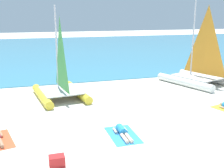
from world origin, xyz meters
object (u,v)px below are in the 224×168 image
sailboat_yellow (60,85)px  towel_middle (123,135)px  sailboat_white (198,71)px  sunbather_middle (122,131)px  cooler_box (57,161)px

sailboat_yellow → towel_middle: 6.24m
sailboat_white → towel_middle: 10.31m
sunbather_middle → cooler_box: size_ratio=3.12×
sailboat_yellow → cooler_box: bearing=-105.4°
towel_middle → sailboat_white: bearing=39.9°
sailboat_white → cooler_box: bearing=-160.9°
sailboat_white → cooler_box: sailboat_white is taller
cooler_box → towel_middle: bearing=29.7°
sailboat_white → sunbather_middle: bearing=-158.8°
towel_middle → sunbather_middle: 0.14m
sailboat_white → towel_middle: size_ratio=3.15×
sailboat_white → sunbather_middle: 10.26m
sailboat_white → sailboat_yellow: bearing=165.5°
sunbather_middle → cooler_box: bearing=-148.4°
sailboat_yellow → sunbather_middle: size_ratio=3.38×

